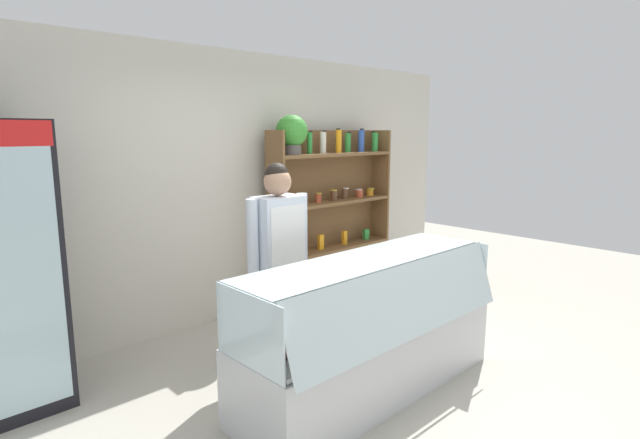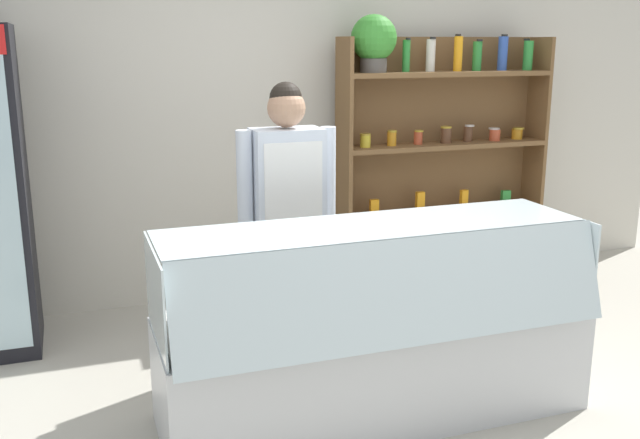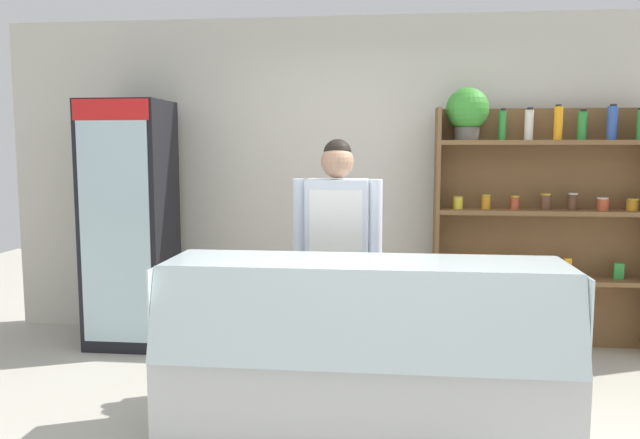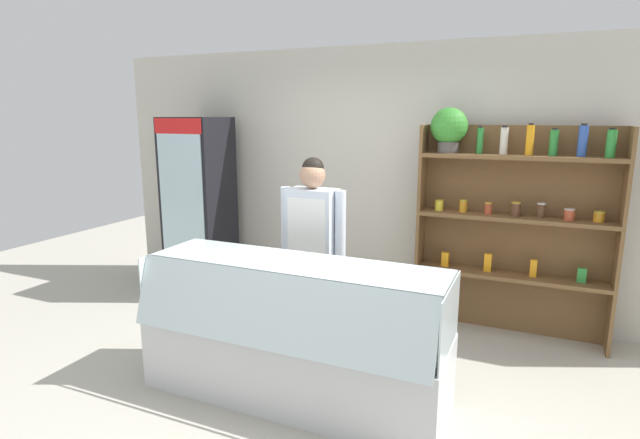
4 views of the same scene
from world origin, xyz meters
The scene contains 6 objects.
ground_plane centered at (0.00, 0.00, 0.00)m, with size 12.00×12.00×0.00m, color #B7B2A3.
back_wall centered at (0.00, 2.02, 1.35)m, with size 6.80×0.10×2.70m, color beige.
drinks_fridge centered at (-2.16, 1.51, 0.99)m, with size 0.64×0.60×1.99m.
shelving_unit centered at (1.03, 1.72, 1.22)m, with size 1.69×0.33×2.08m.
deli_display_case centered at (-0.19, -0.05, 0.31)m, with size 2.17×0.75×1.01m.
shop_clerk centered at (-0.40, 0.74, 0.99)m, with size 0.59×0.25×1.67m.
Camera 1 is at (-2.84, -2.29, 1.91)m, focal length 28.00 mm.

